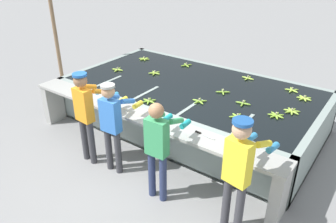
{
  "coord_description": "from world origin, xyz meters",
  "views": [
    {
      "loc": [
        3.23,
        -3.41,
        3.44
      ],
      "look_at": [
        0.0,
        1.02,
        0.62
      ],
      "focal_mm": 35.0,
      "sensor_mm": 36.0,
      "label": 1
    }
  ],
  "objects": [
    {
      "name": "banana_bunch_floating_1",
      "position": [
        0.78,
        2.83,
        0.9
      ],
      "size": [
        0.28,
        0.28,
        0.08
      ],
      "color": "#9EC642",
      "rests_on": "wash_tank"
    },
    {
      "name": "worker_1",
      "position": [
        -0.16,
        -0.26,
        0.94
      ],
      "size": [
        0.44,
        0.72,
        1.57
      ],
      "color": "#38383D",
      "rests_on": "ground"
    },
    {
      "name": "banana_bunch_floating_0",
      "position": [
        -0.21,
        0.71,
        0.9
      ],
      "size": [
        0.28,
        0.27,
        0.08
      ],
      "color": "#75A333",
      "rests_on": "wash_tank"
    },
    {
      "name": "banana_bunch_floating_5",
      "position": [
        -0.73,
        2.75,
        0.9
      ],
      "size": [
        0.25,
        0.25,
        0.08
      ],
      "color": "#7FAD33",
      "rests_on": "wash_tank"
    },
    {
      "name": "banana_bunch_floating_13",
      "position": [
        1.22,
        1.63,
        0.9
      ],
      "size": [
        0.28,
        0.28,
        0.08
      ],
      "color": "#75A333",
      "rests_on": "wash_tank"
    },
    {
      "name": "banana_bunch_floating_10",
      "position": [
        2.02,
        1.83,
        0.9
      ],
      "size": [
        0.28,
        0.28,
        0.08
      ],
      "color": "#93BC3D",
      "rests_on": "wash_tank"
    },
    {
      "name": "banana_bunch_floating_6",
      "position": [
        1.74,
        2.74,
        0.9
      ],
      "size": [
        0.28,
        0.27,
        0.08
      ],
      "color": "#9EC642",
      "rests_on": "wash_tank"
    },
    {
      "name": "banana_bunch_floating_2",
      "position": [
        0.54,
        1.25,
        0.9
      ],
      "size": [
        0.27,
        0.28,
        0.08
      ],
      "color": "#75A333",
      "rests_on": "wash_tank"
    },
    {
      "name": "worker_0",
      "position": [
        -0.7,
        -0.32,
        0.99
      ],
      "size": [
        0.44,
        0.73,
        1.64
      ],
      "color": "#38383D",
      "rests_on": "ground"
    },
    {
      "name": "worker_3",
      "position": [
        2.04,
        -0.33,
        1.04
      ],
      "size": [
        0.48,
        0.74,
        1.7
      ],
      "color": "#38383D",
      "rests_on": "ground"
    },
    {
      "name": "banana_bunch_floating_8",
      "position": [
        0.69,
        1.87,
        0.9
      ],
      "size": [
        0.25,
        0.25,
        0.08
      ],
      "color": "#75A333",
      "rests_on": "wash_tank"
    },
    {
      "name": "work_ledge",
      "position": [
        0.0,
        0.23,
        0.64
      ],
      "size": [
        5.07,
        0.45,
        0.88
      ],
      "color": "#9E9E99",
      "rests_on": "ground"
    },
    {
      "name": "banana_bunch_floating_9",
      "position": [
        -1.84,
        2.53,
        0.9
      ],
      "size": [
        0.28,
        0.28,
        0.08
      ],
      "color": "#93BC3D",
      "rests_on": "wash_tank"
    },
    {
      "name": "banana_bunch_floating_12",
      "position": [
        -1.01,
        1.9,
        0.9
      ],
      "size": [
        0.27,
        0.28,
        0.08
      ],
      "color": "#93BC3D",
      "rests_on": "wash_tank"
    },
    {
      "name": "ground_plane",
      "position": [
        0.0,
        0.0,
        0.0
      ],
      "size": [
        80.0,
        80.0,
        0.0
      ],
      "primitive_type": "plane",
      "color": "gray",
      "rests_on": "ground"
    },
    {
      "name": "banana_bunch_floating_3",
      "position": [
        1.85,
        1.52,
        0.9
      ],
      "size": [
        0.28,
        0.28,
        0.08
      ],
      "color": "#7FAD33",
      "rests_on": "wash_tank"
    },
    {
      "name": "wash_tank",
      "position": [
        0.0,
        1.84,
        0.43
      ],
      "size": [
        5.07,
        2.8,
        0.88
      ],
      "color": "gray",
      "rests_on": "ground"
    },
    {
      "name": "worker_2",
      "position": [
        0.84,
        -0.36,
        0.94
      ],
      "size": [
        0.42,
        0.71,
        1.58
      ],
      "color": "navy",
      "rests_on": "ground"
    },
    {
      "name": "knife_0",
      "position": [
        1.16,
        0.29,
        0.89
      ],
      "size": [
        0.35,
        0.07,
        0.02
      ],
      "color": "silver",
      "rests_on": "work_ledge"
    },
    {
      "name": "support_post_left",
      "position": [
        -3.65,
        1.37,
        1.6
      ],
      "size": [
        0.09,
        0.09,
        3.2
      ],
      "color": "#846647",
      "rests_on": "ground"
    },
    {
      "name": "banana_bunch_floating_7",
      "position": [
        1.36,
        1.1,
        0.9
      ],
      "size": [
        0.26,
        0.28,
        0.08
      ],
      "color": "#7FAD33",
      "rests_on": "wash_tank"
    },
    {
      "name": "banana_bunch_floating_4",
      "position": [
        -1.82,
        1.57,
        0.9
      ],
      "size": [
        0.28,
        0.28,
        0.08
      ],
      "color": "#9EC642",
      "rests_on": "wash_tank"
    },
    {
      "name": "banana_bunch_floating_11",
      "position": [
        2.03,
        2.49,
        0.9
      ],
      "size": [
        0.28,
        0.28,
        0.08
      ],
      "color": "#9EC642",
      "rests_on": "wash_tank"
    }
  ]
}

